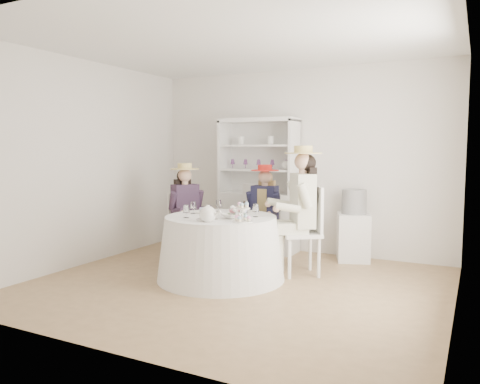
% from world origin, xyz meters
% --- Properties ---
extents(ground, '(4.50, 4.50, 0.00)m').
position_xyz_m(ground, '(0.00, 0.00, 0.00)').
color(ground, olive).
rests_on(ground, ground).
extents(ceiling, '(4.50, 4.50, 0.00)m').
position_xyz_m(ceiling, '(0.00, 0.00, 2.70)').
color(ceiling, white).
rests_on(ceiling, wall_back).
extents(wall_back, '(4.50, 0.00, 4.50)m').
position_xyz_m(wall_back, '(0.00, 2.00, 1.35)').
color(wall_back, silver).
rests_on(wall_back, ground).
extents(wall_front, '(4.50, 0.00, 4.50)m').
position_xyz_m(wall_front, '(0.00, -2.00, 1.35)').
color(wall_front, silver).
rests_on(wall_front, ground).
extents(wall_left, '(0.00, 4.50, 4.50)m').
position_xyz_m(wall_left, '(-2.25, 0.00, 1.35)').
color(wall_left, silver).
rests_on(wall_left, ground).
extents(wall_right, '(0.00, 4.50, 4.50)m').
position_xyz_m(wall_right, '(2.25, 0.00, 1.35)').
color(wall_right, silver).
rests_on(wall_right, ground).
extents(tea_table, '(1.50, 1.50, 0.75)m').
position_xyz_m(tea_table, '(-0.28, 0.15, 0.37)').
color(tea_table, white).
rests_on(tea_table, ground).
extents(hutch, '(1.25, 0.64, 1.98)m').
position_xyz_m(hutch, '(-0.53, 1.77, 0.70)').
color(hutch, silver).
rests_on(hutch, ground).
extents(side_table, '(0.53, 0.53, 0.65)m').
position_xyz_m(side_table, '(0.90, 1.75, 0.33)').
color(side_table, silver).
rests_on(side_table, ground).
extents(hatbox, '(0.39, 0.39, 0.33)m').
position_xyz_m(hatbox, '(0.90, 1.75, 0.82)').
color(hatbox, black).
rests_on(hatbox, side_table).
extents(guest_left, '(0.57, 0.52, 1.34)m').
position_xyz_m(guest_left, '(-1.11, 0.66, 0.76)').
color(guest_left, silver).
rests_on(guest_left, ground).
extents(guest_mid, '(0.48, 0.50, 1.32)m').
position_xyz_m(guest_mid, '(-0.16, 1.12, 0.75)').
color(guest_mid, silver).
rests_on(guest_mid, ground).
extents(guest_right, '(0.68, 0.64, 1.57)m').
position_xyz_m(guest_right, '(0.49, 0.75, 0.89)').
color(guest_right, silver).
rests_on(guest_right, ground).
extents(spare_chair, '(0.59, 0.59, 1.03)m').
position_xyz_m(spare_chair, '(-0.44, 1.52, 0.55)').
color(spare_chair, silver).
rests_on(spare_chair, ground).
extents(teacup_a, '(0.11, 0.11, 0.07)m').
position_xyz_m(teacup_a, '(-0.57, 0.22, 0.78)').
color(teacup_a, white).
rests_on(teacup_a, tea_table).
extents(teacup_b, '(0.08, 0.08, 0.06)m').
position_xyz_m(teacup_b, '(-0.22, 0.44, 0.78)').
color(teacup_b, white).
rests_on(teacup_b, tea_table).
extents(teacup_c, '(0.11, 0.11, 0.07)m').
position_xyz_m(teacup_c, '(-0.08, 0.35, 0.78)').
color(teacup_c, white).
rests_on(teacup_c, tea_table).
extents(flower_bowl, '(0.23, 0.23, 0.05)m').
position_xyz_m(flower_bowl, '(-0.08, 0.03, 0.77)').
color(flower_bowl, white).
rests_on(flower_bowl, tea_table).
extents(flower_arrangement, '(0.17, 0.17, 0.06)m').
position_xyz_m(flower_arrangement, '(-0.07, 0.15, 0.83)').
color(flower_arrangement, '#CF677D').
rests_on(flower_arrangement, tea_table).
extents(table_teapot, '(0.26, 0.18, 0.19)m').
position_xyz_m(table_teapot, '(-0.20, -0.28, 0.83)').
color(table_teapot, white).
rests_on(table_teapot, tea_table).
extents(sandwich_plate, '(0.25, 0.25, 0.05)m').
position_xyz_m(sandwich_plate, '(-0.27, -0.18, 0.76)').
color(sandwich_plate, white).
rests_on(sandwich_plate, tea_table).
extents(cupcake_stand, '(0.22, 0.22, 0.21)m').
position_xyz_m(cupcake_stand, '(0.14, -0.12, 0.83)').
color(cupcake_stand, white).
rests_on(cupcake_stand, tea_table).
extents(stemware_set, '(0.87, 0.88, 0.15)m').
position_xyz_m(stemware_set, '(-0.28, 0.15, 0.82)').
color(stemware_set, white).
rests_on(stemware_set, tea_table).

